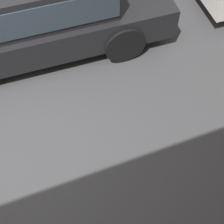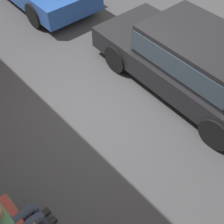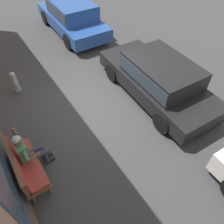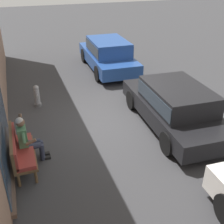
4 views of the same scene
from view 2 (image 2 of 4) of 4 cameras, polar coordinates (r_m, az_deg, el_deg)
ground_plane at (r=6.02m, az=-1.32°, el=0.76°), size 60.00×60.00×0.00m
person_on_phone at (r=4.27m, az=-19.52°, el=-20.28°), size 0.73×0.74×1.31m
parked_car_mid at (r=6.21m, az=16.40°, el=10.07°), size 4.64×2.08×1.39m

